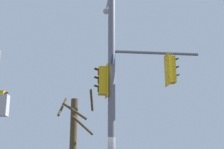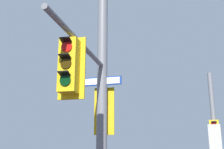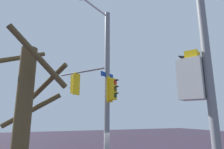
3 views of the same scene
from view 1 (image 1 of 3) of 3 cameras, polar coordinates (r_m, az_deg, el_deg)
The scene contains 2 objects.
main_signal_pole_assembly at distance 12.27m, azimuth 1.47°, elevation 0.01°, with size 2.79×4.64×9.14m.
bare_tree_behind_pole at distance 17.14m, azimuth -7.04°, elevation -11.75°, with size 2.34×2.33×5.33m.
Camera 1 is at (-10.35, -5.20, 1.75)m, focal length 49.51 mm.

